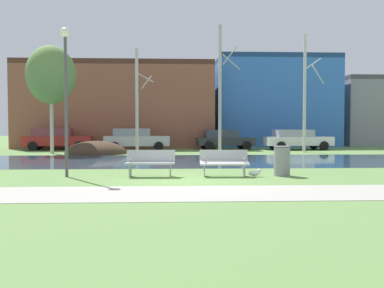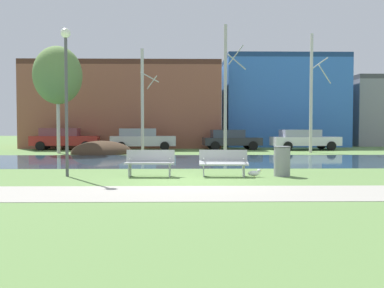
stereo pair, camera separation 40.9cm
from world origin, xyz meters
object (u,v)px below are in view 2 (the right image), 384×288
Objects in this scene: bench_right at (224,162)px; parked_hatch_third_dark at (230,139)px; trash_bin at (282,161)px; parked_wagon_fourth_white at (304,139)px; parked_van_nearest_red at (64,138)px; parked_sedan_second_silver at (142,139)px; seagull at (254,173)px; bench_left at (150,162)px; streetlamp at (66,76)px.

bench_right is 0.38× the size of parked_hatch_third_dark.
parked_wagon_fourth_white is at bearing 71.59° from trash_bin.
parked_wagon_fourth_white is (17.37, -0.60, -0.05)m from parked_van_nearest_red.
trash_bin is 0.20× the size of parked_van_nearest_red.
parked_van_nearest_red is 1.04× the size of parked_sedan_second_silver.
parked_sedan_second_silver reaches higher than parked_hatch_third_dark.
trash_bin is at bearing -68.38° from parked_sedan_second_silver.
seagull is at bearing -93.65° from parked_hatch_third_dark.
parked_van_nearest_red is at bearing 178.02° from parked_wagon_fourth_white.
bench_left is 2.42m from bench_right.
parked_hatch_third_dark is (7.22, 16.67, -2.51)m from streetlamp.
trash_bin is at bearing -54.23° from parked_van_nearest_red.
bench_left is 3.91m from streetlamp.
parked_wagon_fourth_white is at bearing 68.87° from seagull.
parked_hatch_third_dark is at bearing 173.24° from parked_wagon_fourth_white.
parked_sedan_second_silver is at bearing 105.25° from bench_right.
trash_bin is at bearing -90.43° from parked_hatch_third_dark.
bench_left is 17.34m from parked_hatch_third_dark.
parked_sedan_second_silver is at bearing 96.87° from bench_left.
trash_bin reaches higher than bench_left.
streetlamp is at bearing -127.80° from parked_wagon_fourth_white.
parked_hatch_third_dark is (0.12, 16.70, 0.25)m from trash_bin.
trash_bin is at bearing -0.26° from streetlamp.
parked_sedan_second_silver reaches higher than trash_bin.
parked_van_nearest_red is 5.80m from parked_sedan_second_silver.
parked_wagon_fourth_white reaches higher than trash_bin.
trash_bin is 17.06m from parked_sedan_second_silver.
bench_right is (2.42, 0.00, 0.00)m from bench_left.
parked_sedan_second_silver is 6.46m from parked_hatch_third_dark.
seagull is at bearing -56.83° from parked_van_nearest_red.
trash_bin is (4.37, 0.04, 0.04)m from bench_left.
parked_hatch_third_dark reaches higher than trash_bin.
parked_hatch_third_dark is at bearing 74.99° from bench_left.
parked_van_nearest_red reaches higher than parked_hatch_third_dark.
trash_bin is 7.61m from streetlamp.
seagull is at bearing -165.66° from trash_bin.
streetlamp is 0.98× the size of parked_wagon_fourth_white.
seagull is at bearing -111.13° from parked_wagon_fourth_white.
bench_left reaches higher than seagull.
bench_right is at bearing -178.68° from trash_bin.
parked_wagon_fourth_white is (12.45, 16.05, -2.50)m from streetlamp.
seagull is 20.23m from parked_van_nearest_red.
trash_bin is 0.21× the size of streetlamp.
parked_hatch_third_dark reaches higher than bench_right.
streetlamp is at bearing 179.74° from trash_bin.
parked_van_nearest_red reaches higher than trash_bin.
bench_left is at bearing 180.00° from bench_right.
bench_right is 0.33× the size of parked_van_nearest_red.
parked_wagon_fourth_white is at bearing 58.92° from bench_left.
streetlamp is (-6.14, 0.28, 3.15)m from seagull.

